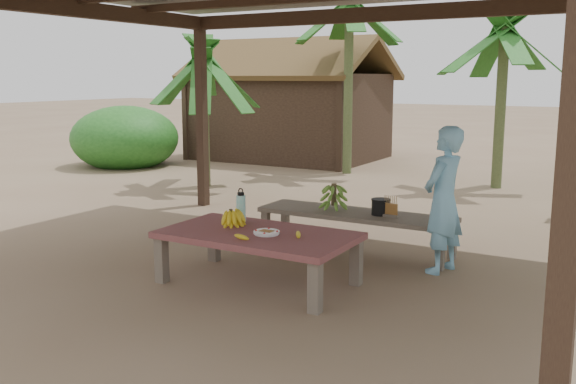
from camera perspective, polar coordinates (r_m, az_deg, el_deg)
The scene contains 16 objects.
ground at distance 6.52m, azimuth -0.07°, elevation -7.03°, with size 80.00×80.00×0.00m, color brown.
work_table at distance 6.03m, azimuth -2.68°, elevation -4.19°, with size 1.80×1.01×0.50m.
bench at distance 7.17m, azimuth 6.03°, elevation -2.24°, with size 2.21×0.62×0.45m.
ripe_banana_bunch at distance 6.29m, azimuth -5.09°, elevation -2.18°, with size 0.29×0.25×0.17m, color yellow, non-canonical shape.
plate at distance 5.92m, azimuth -1.92°, elevation -3.63°, with size 0.24×0.24×0.04m.
loose_banana_front at distance 5.75m, azimuth -4.14°, elevation -4.01°, with size 0.04×0.15×0.04m, color yellow.
loose_banana_side at distance 5.82m, azimuth 0.92°, elevation -3.81°, with size 0.04×0.15×0.04m, color yellow.
water_flask at distance 6.44m, azimuth -4.20°, elevation -1.37°, with size 0.09×0.09×0.34m.
green_banana_stalk at distance 7.24m, azimuth 4.09°, elevation -0.37°, with size 0.28×0.28×0.32m, color #598C2D, non-canonical shape.
cooking_pot at distance 7.05m, azimuth 8.25°, elevation -1.35°, with size 0.20×0.20×0.17m, color black.
skewer_rack at distance 6.94m, azimuth 9.13°, elevation -1.26°, with size 0.18×0.08×0.24m, color #A57F47, non-canonical shape.
woman at distance 6.51m, azimuth 13.65°, elevation -0.69°, with size 0.53×0.35×1.47m, color #72B3D7.
hut at distance 15.43m, azimuth 0.29°, elevation 7.12°, with size 4.40×3.43×2.85m.
banana_plant_n at distance 11.78m, azimuth 18.66°, elevation 12.37°, with size 1.80×1.80×2.97m.
banana_plant_nw at distance 13.03m, azimuth 5.48°, elevation 15.33°, with size 1.80×1.80×3.61m.
banana_plant_w at distance 11.44m, azimuth -7.57°, elevation 10.34°, with size 1.80×1.80×2.45m.
Camera 1 is at (3.11, -5.40, 1.93)m, focal length 40.00 mm.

